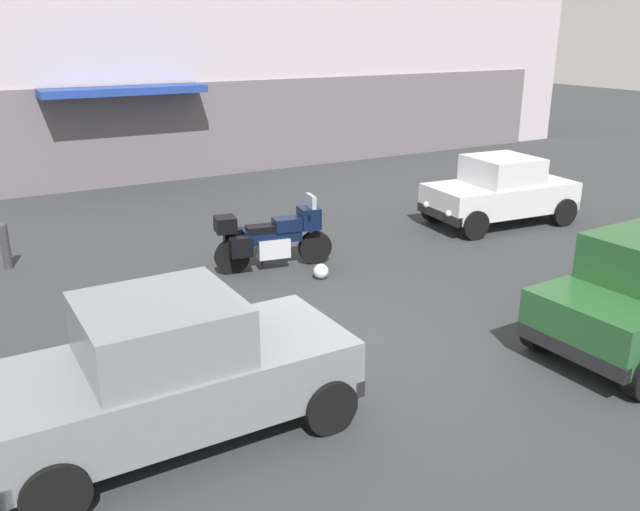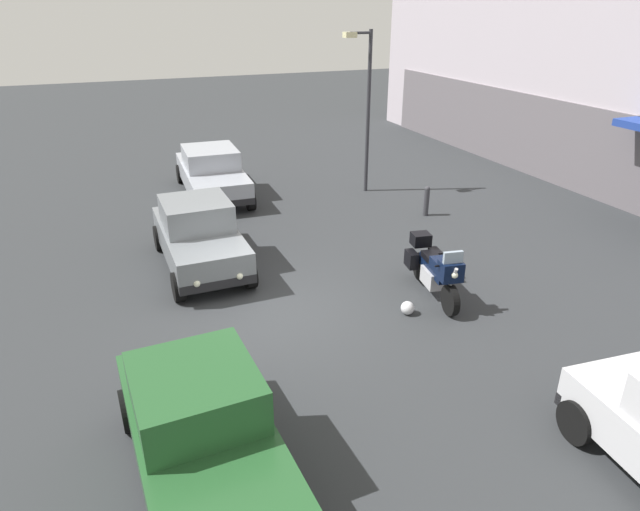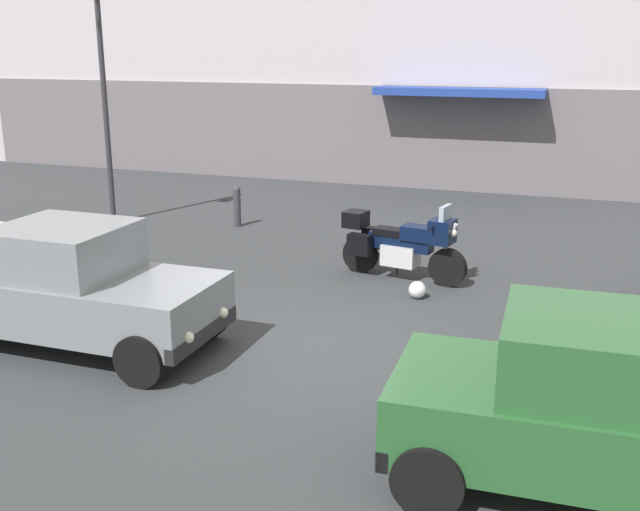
{
  "view_description": "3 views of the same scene",
  "coord_description": "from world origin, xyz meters",
  "px_view_note": "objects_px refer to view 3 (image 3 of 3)",
  "views": [
    {
      "loc": [
        -4.56,
        -7.27,
        4.31
      ],
      "look_at": [
        0.17,
        0.96,
        1.06
      ],
      "focal_mm": 37.41,
      "sensor_mm": 36.0,
      "label": 1
    },
    {
      "loc": [
        9.53,
        -2.83,
        5.8
      ],
      "look_at": [
        -0.2,
        1.11,
        1.01
      ],
      "focal_mm": 31.22,
      "sensor_mm": 36.0,
      "label": 2
    },
    {
      "loc": [
        3.5,
        -8.58,
        3.87
      ],
      "look_at": [
        0.12,
        0.65,
        1.1
      ],
      "focal_mm": 41.99,
      "sensor_mm": 36.0,
      "label": 3
    }
  ],
  "objects_px": {
    "car_hatchback_near": "(606,409)",
    "car_wagon_end": "(74,288)",
    "motorcycle": "(401,243)",
    "bollard_curbside": "(237,205)",
    "streetlamp_curbside": "(100,84)",
    "helmet": "(417,290)"
  },
  "relations": [
    {
      "from": "bollard_curbside",
      "to": "streetlamp_curbside",
      "type": "bearing_deg",
      "value": -165.42
    },
    {
      "from": "streetlamp_curbside",
      "to": "bollard_curbside",
      "type": "xyz_separation_m",
      "value": [
        2.82,
        0.73,
        -2.58
      ]
    },
    {
      "from": "motorcycle",
      "to": "car_wagon_end",
      "type": "height_order",
      "value": "car_wagon_end"
    },
    {
      "from": "helmet",
      "to": "streetlamp_curbside",
      "type": "bearing_deg",
      "value": 160.6
    },
    {
      "from": "streetlamp_curbside",
      "to": "motorcycle",
      "type": "bearing_deg",
      "value": -13.88
    },
    {
      "from": "helmet",
      "to": "car_wagon_end",
      "type": "relative_size",
      "value": 0.07
    },
    {
      "from": "motorcycle",
      "to": "bollard_curbside",
      "type": "bearing_deg",
      "value": 159.69
    },
    {
      "from": "motorcycle",
      "to": "streetlamp_curbside",
      "type": "height_order",
      "value": "streetlamp_curbside"
    },
    {
      "from": "car_hatchback_near",
      "to": "car_wagon_end",
      "type": "bearing_deg",
      "value": 166.81
    },
    {
      "from": "helmet",
      "to": "car_wagon_end",
      "type": "bearing_deg",
      "value": -137.97
    },
    {
      "from": "car_hatchback_near",
      "to": "helmet",
      "type": "bearing_deg",
      "value": 117.71
    },
    {
      "from": "motorcycle",
      "to": "car_wagon_end",
      "type": "distance_m",
      "value": 5.49
    },
    {
      "from": "car_wagon_end",
      "to": "motorcycle",
      "type": "bearing_deg",
      "value": 52.51
    },
    {
      "from": "helmet",
      "to": "car_hatchback_near",
      "type": "relative_size",
      "value": 0.07
    },
    {
      "from": "helmet",
      "to": "streetlamp_curbside",
      "type": "xyz_separation_m",
      "value": [
        -7.67,
        2.7,
        2.92
      ]
    },
    {
      "from": "streetlamp_curbside",
      "to": "bollard_curbside",
      "type": "distance_m",
      "value": 3.9
    },
    {
      "from": "car_hatchback_near",
      "to": "motorcycle",
      "type": "bearing_deg",
      "value": 117.5
    },
    {
      "from": "helmet",
      "to": "streetlamp_curbside",
      "type": "height_order",
      "value": "streetlamp_curbside"
    },
    {
      "from": "helmet",
      "to": "motorcycle",
      "type": "bearing_deg",
      "value": 119.1
    },
    {
      "from": "car_hatchback_near",
      "to": "bollard_curbside",
      "type": "height_order",
      "value": "car_hatchback_near"
    },
    {
      "from": "car_wagon_end",
      "to": "bollard_curbside",
      "type": "xyz_separation_m",
      "value": [
        -1.02,
        6.88,
        -0.33
      ]
    },
    {
      "from": "car_hatchback_near",
      "to": "car_wagon_end",
      "type": "distance_m",
      "value": 6.67
    }
  ]
}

